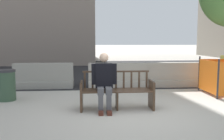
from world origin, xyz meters
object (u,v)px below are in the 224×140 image
jersey_barrier_left (44,78)px  trash_bin (6,85)px  jersey_barrier_right (172,76)px  seated_person (104,80)px  jersey_barrier_centre (118,77)px  street_bench (117,92)px

jersey_barrier_left → trash_bin: jersey_barrier_left is taller
jersey_barrier_left → jersey_barrier_right: same height
seated_person → jersey_barrier_centre: bearing=78.3°
street_bench → seated_person: seated_person is taller
jersey_barrier_centre → jersey_barrier_right: same height
seated_person → jersey_barrier_centre: seated_person is taller
jersey_barrier_right → trash_bin: jersey_barrier_right is taller
trash_bin → seated_person: bearing=-23.5°
jersey_barrier_right → trash_bin: (-5.12, -1.79, 0.08)m
jersey_barrier_left → seated_person: bearing=-56.6°
street_bench → seated_person: (-0.30, -0.06, 0.29)m
street_bench → seated_person: size_ratio=1.29×
jersey_barrier_centre → trash_bin: jersey_barrier_centre is taller
jersey_barrier_centre → jersey_barrier_left: (-2.53, 0.09, 0.00)m
street_bench → jersey_barrier_right: bearing=51.6°
jersey_barrier_right → jersey_barrier_left: bearing=179.6°
street_bench → jersey_barrier_left: bearing=127.8°
seated_person → jersey_barrier_centre: (0.59, 2.84, -0.35)m
street_bench → jersey_barrier_centre: 2.80m
jersey_barrier_centre → jersey_barrier_right: (1.96, 0.06, 0.00)m
seated_person → jersey_barrier_left: 3.53m
trash_bin → jersey_barrier_right: bearing=19.3°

